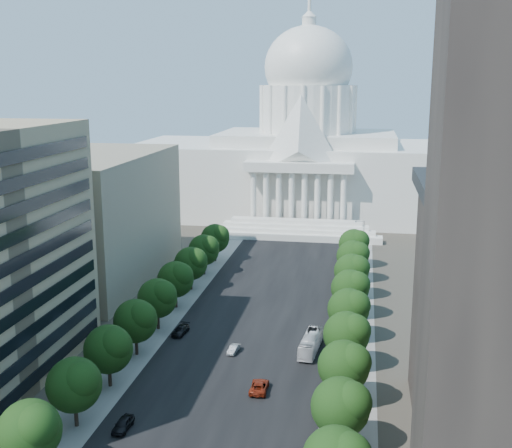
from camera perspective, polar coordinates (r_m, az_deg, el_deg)
The scene contains 32 objects.
road_asphalt at distance 138.59m, azimuth 0.83°, elevation -7.00°, with size 30.00×260.00×0.01m, color black.
sidewalk_left at distance 142.55m, azimuth -6.79°, elevation -6.53°, with size 8.00×260.00×0.02m, color gray.
sidewalk_right at distance 137.17m, azimuth 8.76°, elevation -7.37°, with size 8.00×260.00×0.02m, color gray.
capitol at distance 226.34m, azimuth 4.54°, elevation 5.86°, with size 120.00×56.00×73.00m.
office_block_left_far at distance 157.86m, azimuth -16.06°, elevation 0.60°, with size 38.00×52.00×30.00m, color gray.
tree_l_b at distance 83.45m, azimuth -19.37°, elevation -16.90°, with size 7.79×7.60×9.97m.
tree_l_c at distance 92.82m, azimuth -15.73°, elevation -13.50°, with size 7.79×7.60×9.97m.
tree_l_d at distance 102.73m, azimuth -12.86°, elevation -10.70°, with size 7.79×7.60×9.97m.
tree_l_e at distance 113.05m, azimuth -10.55°, elevation -8.38°, with size 7.79×7.60×9.97m.
tree_l_f at distance 123.68m, azimuth -8.64°, elevation -6.45°, with size 7.79×7.60×9.97m.
tree_l_g at distance 134.54m, azimuth -7.06°, elevation -4.82°, with size 7.79×7.60×9.97m.
tree_l_h at distance 145.57m, azimuth -5.71°, elevation -3.43°, with size 7.79×7.60×9.97m.
tree_l_i at distance 156.75m, azimuth -4.56°, elevation -2.23°, with size 7.79×7.60×9.97m.
tree_l_j at distance 168.04m, azimuth -3.57°, elevation -1.20°, with size 7.79×7.60×9.97m.
tree_r_c at distance 84.92m, azimuth 7.75°, elevation -15.70°, with size 7.79×7.60×9.97m.
tree_r_d at distance 95.66m, azimuth 8.01°, elevation -12.31°, with size 7.79×7.60×9.97m.
tree_r_e at distance 106.67m, azimuth 8.21°, elevation -9.61°, with size 7.79×7.60×9.97m.
tree_r_f at distance 117.87m, azimuth 8.38°, elevation -7.41°, with size 7.79×7.60×9.97m.
tree_r_g at distance 129.22m, azimuth 8.51°, elevation -5.60°, with size 7.79×7.60×9.97m.
tree_r_h at distance 140.67m, azimuth 8.62°, elevation -4.08°, with size 7.79×7.60×9.97m.
tree_r_i at distance 152.21m, azimuth 8.71°, elevation -2.80°, with size 7.79×7.60×9.97m.
tree_r_j at distance 163.81m, azimuth 8.79°, elevation -1.69°, with size 7.79×7.60×9.97m.
streetlight_b at distance 84.51m, azimuth 8.82°, elevation -16.38°, with size 2.61×0.44×9.00m.
streetlight_c at distance 107.08m, azimuth 9.06°, elevation -9.91°, with size 2.61×0.44×9.00m.
streetlight_d at distance 130.54m, azimuth 9.20°, elevation -5.73°, with size 2.61×0.44×9.00m.
streetlight_e at distance 154.49m, azimuth 9.30°, elevation -2.83°, with size 2.61×0.44×9.00m.
streetlight_f at distance 178.72m, azimuth 9.38°, elevation -0.71°, with size 2.61×0.44×9.00m.
car_dark_a at distance 93.34m, azimuth -11.73°, elevation -17.04°, with size 1.89×4.69×1.60m, color black.
car_silver at distance 114.38m, azimuth -2.00°, elevation -11.06°, with size 1.35×3.87×1.28m, color #979B9E.
car_red at distance 101.35m, azimuth 0.29°, elevation -14.24°, with size 2.58×5.59×1.55m, color maroon.
car_dark_b at distance 122.77m, azimuth -6.72°, elevation -9.38°, with size 2.12×5.21×1.51m, color black.
city_bus at distance 114.79m, azimuth 4.88°, elevation -10.52°, with size 2.58×11.03×3.07m, color silver.
Camera 1 is at (19.82, -39.00, 46.63)m, focal length 45.00 mm.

